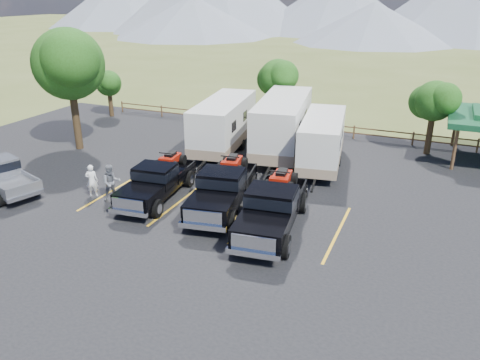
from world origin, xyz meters
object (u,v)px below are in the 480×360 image
at_px(trailer_left, 224,124).
at_px(pickup_silver, 0,175).
at_px(rig_left, 158,180).
at_px(tree_big_nw, 68,64).
at_px(person_b, 111,182).
at_px(person_a, 92,181).
at_px(rig_right, 273,206).
at_px(trailer_center, 283,125).
at_px(rig_center, 223,187).
at_px(trailer_right, 322,141).

distance_m(trailer_left, pickup_silver, 13.41).
bearing_deg(rig_left, trailer_left, 85.19).
bearing_deg(tree_big_nw, person_b, -39.27).
distance_m(trailer_left, person_a, 9.99).
relative_size(rig_right, person_b, 3.69).
relative_size(rig_right, person_a, 4.03).
bearing_deg(rig_left, trailer_center, 62.43).
relative_size(trailer_center, person_b, 5.61).
height_order(rig_center, trailer_right, trailer_right).
height_order(rig_center, rig_right, rig_right).
xyz_separation_m(trailer_center, person_b, (-5.56, -10.24, -0.96)).
bearing_deg(trailer_left, person_b, -108.91).
height_order(rig_left, trailer_right, trailer_right).
bearing_deg(person_a, person_b, 154.64).
relative_size(tree_big_nw, person_a, 4.59).
xyz_separation_m(trailer_right, person_b, (-8.47, -8.94, -0.64)).
distance_m(tree_big_nw, trailer_right, 16.54).
bearing_deg(trailer_left, rig_left, -96.79).
relative_size(tree_big_nw, trailer_center, 0.75).
relative_size(trailer_right, pickup_silver, 1.42).
height_order(trailer_left, pickup_silver, trailer_left).
distance_m(pickup_silver, person_b, 6.20).
bearing_deg(trailer_center, rig_center, -99.38).
bearing_deg(tree_big_nw, rig_center, -19.56).
relative_size(rig_center, trailer_right, 0.79).
relative_size(trailer_center, person_a, 6.13).
relative_size(pickup_silver, person_b, 3.27).
relative_size(rig_left, trailer_left, 0.65).
distance_m(rig_left, pickup_silver, 8.43).
relative_size(rig_center, rig_right, 0.99).
bearing_deg(rig_right, trailer_center, 99.30).
bearing_deg(pickup_silver, trailer_left, 162.94).
bearing_deg(rig_center, pickup_silver, -176.01).
bearing_deg(rig_right, pickup_silver, 179.70).
bearing_deg(person_a, trailer_right, -164.08).
xyz_separation_m(rig_left, trailer_right, (6.48, 7.80, 0.60)).
bearing_deg(rig_center, tree_big_nw, 150.81).
distance_m(tree_big_nw, trailer_left, 10.47).
bearing_deg(rig_center, person_b, -175.24).
relative_size(trailer_right, person_a, 5.09).
distance_m(trailer_center, pickup_silver, 16.46).
xyz_separation_m(pickup_silver, person_a, (4.84, 1.35, -0.05)).
height_order(rig_left, rig_right, rig_right).
xyz_separation_m(rig_right, trailer_left, (-6.65, 9.18, 0.67)).
height_order(tree_big_nw, rig_right, tree_big_nw).
relative_size(person_a, person_b, 0.92).
relative_size(tree_big_nw, trailer_left, 0.81).
distance_m(rig_center, trailer_right, 8.10).
height_order(pickup_silver, person_b, person_b).
distance_m(tree_big_nw, pickup_silver, 8.80).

